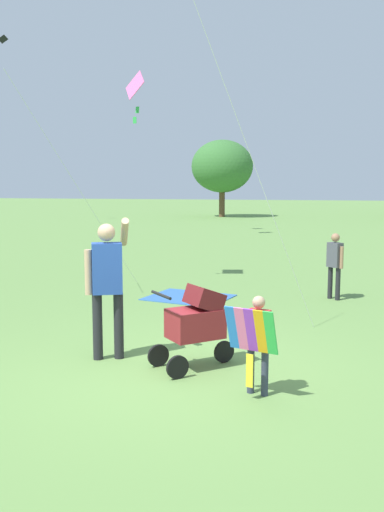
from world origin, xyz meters
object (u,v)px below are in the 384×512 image
at_px(person_adult_flyer, 107,278).
at_px(kite_orange_delta, 131,94).
at_px(child_with_butterfly_kite, 257,336).
at_px(picnic_blanket, 189,297).
at_px(stroller, 197,319).
at_px(person_couple_left, 335,261).

bearing_deg(person_adult_flyer, kite_orange_delta, 103.11).
relative_size(child_with_butterfly_kite, picnic_blanket, 0.70).
distance_m(child_with_butterfly_kite, person_adult_flyer, 2.24).
bearing_deg(picnic_blanket, person_adult_flyer, -93.93).
distance_m(person_adult_flyer, stroller, 1.28).
bearing_deg(kite_orange_delta, person_couple_left, -11.72).
distance_m(child_with_butterfly_kite, person_couple_left, 5.45).
relative_size(kite_orange_delta, person_couple_left, 3.63).
relative_size(kite_orange_delta, picnic_blanket, 3.03).
xyz_separation_m(kite_orange_delta, person_couple_left, (4.31, -0.89, -3.36)).
bearing_deg(picnic_blanket, stroller, -77.59).
height_order(kite_orange_delta, person_couple_left, kite_orange_delta).
xyz_separation_m(person_couple_left, picnic_blanket, (-2.79, -0.39, -0.75)).
xyz_separation_m(child_with_butterfly_kite, person_adult_flyer, (-1.99, 0.94, 0.41)).
bearing_deg(person_couple_left, child_with_butterfly_kite, -101.44).
relative_size(child_with_butterfly_kite, kite_orange_delta, 0.23).
distance_m(person_couple_left, picnic_blanket, 2.92).
distance_m(stroller, picnic_blanket, 4.30).
distance_m(person_adult_flyer, kite_orange_delta, 6.24).
distance_m(kite_orange_delta, person_couple_left, 5.53).
bearing_deg(stroller, kite_orange_delta, 114.03).
height_order(child_with_butterfly_kite, person_couple_left, person_couple_left).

